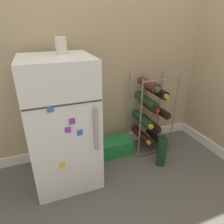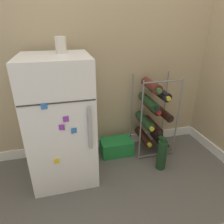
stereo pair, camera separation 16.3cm
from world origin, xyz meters
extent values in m
plane|color=#56544F|center=(0.00, 0.00, 0.00)|extent=(14.00, 14.00, 0.00)
cube|color=tan|center=(0.00, 0.65, 1.25)|extent=(6.97, 0.06, 2.50)
cube|color=white|center=(0.00, 0.61, 0.04)|extent=(6.97, 0.01, 0.09)
cube|color=white|center=(-0.39, 0.32, 0.48)|extent=(0.47, 0.47, 0.96)
cube|color=#2D2D2D|center=(-0.39, 0.08, 0.72)|extent=(0.46, 0.00, 0.01)
cube|color=#9E9EA3|center=(-0.21, 0.07, 0.53)|extent=(0.02, 0.02, 0.30)
cube|color=purple|center=(-0.36, 0.08, 0.60)|extent=(0.04, 0.01, 0.04)
cube|color=purple|center=(-0.39, 0.08, 0.55)|extent=(0.04, 0.01, 0.04)
cube|color=blue|center=(-0.31, 0.08, 0.52)|extent=(0.04, 0.02, 0.04)
cube|color=blue|center=(-0.47, 0.08, 0.70)|extent=(0.04, 0.01, 0.04)
cube|color=yellow|center=(-0.45, 0.08, 0.30)|extent=(0.04, 0.01, 0.04)
cylinder|color=slate|center=(0.25, 0.33, 0.37)|extent=(0.01, 0.01, 0.74)
cylinder|color=slate|center=(0.60, 0.33, 0.37)|extent=(0.01, 0.01, 0.74)
cylinder|color=slate|center=(0.25, 0.56, 0.37)|extent=(0.01, 0.01, 0.74)
cylinder|color=slate|center=(0.60, 0.56, 0.37)|extent=(0.01, 0.01, 0.74)
cylinder|color=slate|center=(0.42, 0.33, 0.02)|extent=(0.34, 0.01, 0.01)
cylinder|color=slate|center=(0.42, 0.33, 0.72)|extent=(0.34, 0.01, 0.01)
cylinder|color=black|center=(0.51, 0.44, 0.10)|extent=(0.08, 0.27, 0.08)
cylinder|color=#2D7033|center=(0.51, 0.30, 0.10)|extent=(0.04, 0.02, 0.04)
cylinder|color=black|center=(0.34, 0.44, 0.16)|extent=(0.08, 0.26, 0.08)
cylinder|color=gold|center=(0.34, 0.30, 0.16)|extent=(0.04, 0.02, 0.04)
cylinder|color=black|center=(0.44, 0.44, 0.23)|extent=(0.07, 0.25, 0.07)
cylinder|color=#2D7033|center=(0.44, 0.30, 0.23)|extent=(0.03, 0.02, 0.03)
cylinder|color=black|center=(0.42, 0.44, 0.27)|extent=(0.08, 0.28, 0.08)
cylinder|color=black|center=(0.42, 0.29, 0.27)|extent=(0.04, 0.02, 0.04)
cylinder|color=#19381E|center=(0.34, 0.44, 0.33)|extent=(0.08, 0.28, 0.08)
cylinder|color=gold|center=(0.34, 0.29, 0.33)|extent=(0.04, 0.02, 0.04)
cylinder|color=black|center=(0.51, 0.44, 0.39)|extent=(0.07, 0.28, 0.07)
cylinder|color=black|center=(0.51, 0.29, 0.39)|extent=(0.03, 0.02, 0.03)
cylinder|color=black|center=(0.40, 0.44, 0.47)|extent=(0.08, 0.25, 0.08)
cylinder|color=red|center=(0.40, 0.30, 0.47)|extent=(0.04, 0.02, 0.04)
cylinder|color=#19381E|center=(0.36, 0.44, 0.51)|extent=(0.07, 0.31, 0.07)
cylinder|color=black|center=(0.36, 0.28, 0.51)|extent=(0.04, 0.02, 0.04)
cylinder|color=black|center=(0.46, 0.44, 0.59)|extent=(0.08, 0.29, 0.08)
cylinder|color=gold|center=(0.46, 0.29, 0.59)|extent=(0.04, 0.02, 0.04)
cylinder|color=#56231E|center=(0.38, 0.44, 0.66)|extent=(0.08, 0.26, 0.08)
cylinder|color=#2D7033|center=(0.38, 0.30, 0.66)|extent=(0.04, 0.02, 0.04)
cube|color=#1E7F38|center=(0.08, 0.47, 0.07)|extent=(0.29, 0.18, 0.14)
cylinder|color=silver|center=(-0.34, 0.39, 1.01)|extent=(0.07, 0.07, 0.11)
cylinder|color=#19381E|center=(0.39, 0.17, 0.13)|extent=(0.08, 0.08, 0.26)
cylinder|color=#19381E|center=(0.39, 0.17, 0.28)|extent=(0.03, 0.03, 0.04)
camera|label=1|loc=(-0.51, -1.01, 1.16)|focal=32.00mm
camera|label=2|loc=(-0.36, -1.06, 1.16)|focal=32.00mm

